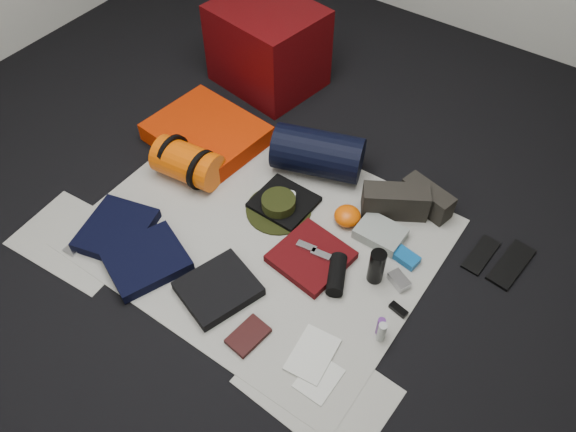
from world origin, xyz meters
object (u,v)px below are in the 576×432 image
Objects in this scene: water_bottle at (377,267)px; navy_duffel at (318,153)px; compact_camera at (399,281)px; stuff_sack at (187,163)px; paperback_book at (248,336)px; red_cabinet at (268,47)px; sleeping_pad at (207,133)px.

navy_duffel is at bearing 143.91° from water_bottle.
compact_camera is (0.10, 0.04, -0.07)m from water_bottle.
water_bottle is 1.82× the size of compact_camera.
compact_camera is (1.22, 0.04, -0.08)m from stuff_sack.
navy_duffel is at bearing 114.27° from paperback_book.
stuff_sack reaches higher than paperback_book.
compact_camera is at bearing -48.12° from navy_duffel.
compact_camera reaches higher than paperback_book.
red_cabinet reaches higher than stuff_sack.
red_cabinet is 1.28× the size of navy_duffel.
stuff_sack is (0.16, -0.92, -0.14)m from red_cabinet.
paperback_book is (0.83, -0.57, -0.09)m from stuff_sack.
sleeping_pad reaches higher than paperback_book.
navy_duffel is (0.52, 0.43, 0.02)m from stuff_sack.
compact_camera is (1.32, -0.23, -0.03)m from sleeping_pad.
paperback_book is (-0.39, -0.60, -0.01)m from compact_camera.
navy_duffel reaches higher than paperback_book.
stuff_sack is at bearing -71.50° from red_cabinet.
red_cabinet is at bearing 94.42° from sleeping_pad.
sleeping_pad is 3.37× the size of paperback_book.
red_cabinet reaches higher than water_bottle.
stuff_sack is 1.87× the size of water_bottle.
red_cabinet reaches higher than paperback_book.
red_cabinet reaches higher than sleeping_pad.
red_cabinet is 1.58m from water_bottle.
navy_duffel is (0.68, -0.49, -0.12)m from red_cabinet.
water_bottle is (0.59, -0.43, -0.03)m from navy_duffel.
red_cabinet reaches higher than navy_duffel.
paperback_book is (0.93, -0.84, -0.04)m from sleeping_pad.
compact_camera is 0.72m from paperback_book.
water_bottle reaches higher than paperback_book.
stuff_sack is 1.97× the size of paperback_book.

